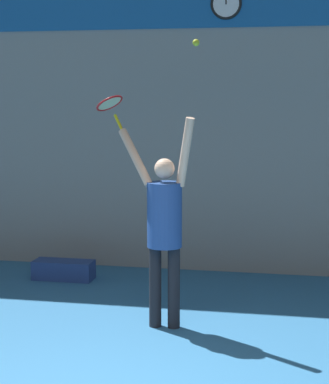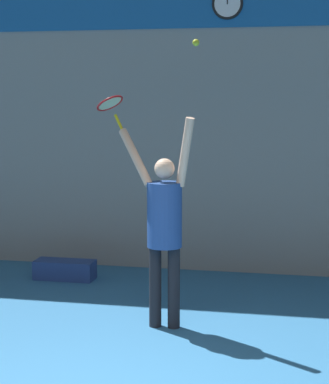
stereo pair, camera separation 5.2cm
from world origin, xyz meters
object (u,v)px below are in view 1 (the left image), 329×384
object	(u,v)px
scoreboard_clock	(226,4)
tennis_ball	(196,43)
tennis_player	(164,222)
tennis_racket	(110,105)
equipment_bag	(64,270)

from	to	relation	value
scoreboard_clock	tennis_ball	bearing A→B (deg)	-90.15
tennis_player	tennis_ball	distance (m)	1.86
tennis_player	tennis_racket	size ratio (longest dim) A/B	5.54
scoreboard_clock	tennis_player	xyz separation A→B (m)	(-0.35, -2.44, -2.52)
tennis_ball	equipment_bag	xyz separation A→B (m)	(-2.05, 1.74, -2.83)
tennis_racket	equipment_bag	bearing A→B (deg)	129.13
tennis_racket	equipment_bag	xyz separation A→B (m)	(-1.03, 1.27, -2.22)
tennis_racket	tennis_ball	size ratio (longest dim) A/B	5.86
scoreboard_clock	tennis_racket	world-z (taller)	scoreboard_clock
tennis_ball	equipment_bag	distance (m)	3.90
tennis_player	tennis_ball	world-z (taller)	tennis_ball
scoreboard_clock	equipment_bag	xyz separation A→B (m)	(-2.05, -0.80, -3.52)
scoreboard_clock	equipment_bag	bearing A→B (deg)	-158.63
scoreboard_clock	tennis_racket	bearing A→B (deg)	-116.30
scoreboard_clock	tennis_player	size ratio (longest dim) A/B	0.19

